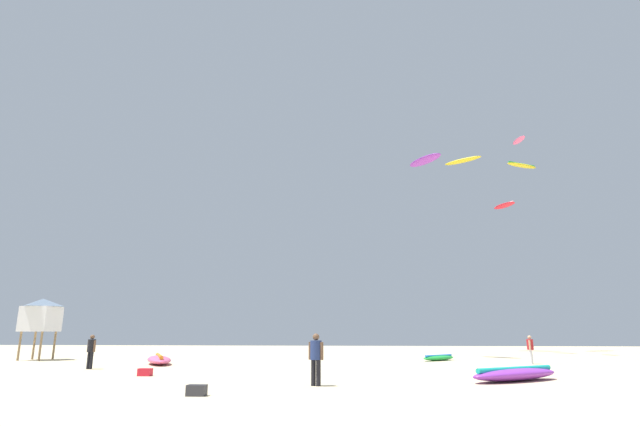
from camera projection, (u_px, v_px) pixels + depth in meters
name	position (u px, v px, depth m)	size (l,w,h in m)	color
ground_plane	(247.00, 416.00, 10.94)	(120.00, 120.00, 0.00)	beige
person_foreground	(316.00, 355.00, 17.36)	(0.55, 0.41, 1.80)	black
person_midground	(91.00, 349.00, 25.25)	(0.54, 0.39, 1.72)	black
person_left	(530.00, 347.00, 29.27)	(0.38, 0.52, 1.66)	silver
kite_grounded_near	(159.00, 360.00, 28.91)	(3.25, 4.81, 0.57)	#E5598C
kite_grounded_mid	(439.00, 358.00, 32.66)	(2.84, 2.98, 0.38)	green
kite_grounded_far	(515.00, 374.00, 18.84)	(4.43, 3.68, 0.59)	purple
lifeguard_tower	(41.00, 315.00, 33.95)	(2.30, 2.30, 4.15)	#8C704C
cooler_box	(197.00, 390.00, 14.47)	(0.56, 0.36, 0.32)	#2D2D33
gear_bag	(145.00, 372.00, 21.09)	(0.56, 0.36, 0.32)	red
kite_aloft_0	(425.00, 160.00, 39.54)	(2.86, 3.41, 0.56)	purple
kite_aloft_1	(522.00, 166.00, 53.17)	(4.07, 2.94, 0.64)	yellow
kite_aloft_2	(504.00, 205.00, 47.05)	(1.91, 2.83, 0.45)	red
kite_aloft_3	(463.00, 161.00, 53.21)	(4.09, 3.41, 0.55)	yellow
kite_aloft_4	(519.00, 140.00, 44.08)	(0.91, 2.15, 0.34)	#E5598C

